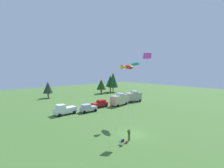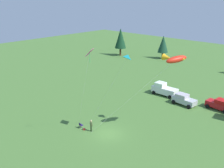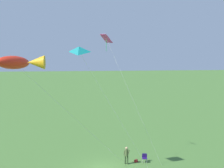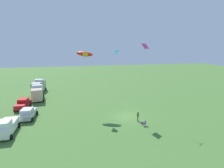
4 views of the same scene
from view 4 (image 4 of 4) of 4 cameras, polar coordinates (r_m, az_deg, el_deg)
ground_plane at (r=31.19m, az=4.90°, el=-10.47°), size 160.00×160.00×0.00m
person_kite_flyer at (r=29.17m, az=8.46°, el=-10.07°), size 0.62×0.41×1.74m
folding_chair at (r=27.97m, az=10.58°, el=-12.36°), size 0.53×0.53×0.82m
backpack_on_grass at (r=28.84m, az=9.97°, el=-12.37°), size 0.38×0.39×0.22m
truck_white_pickup at (r=28.87m, az=-31.35°, el=-11.92°), size 5.03×2.46×2.34m
car_silver_compact at (r=33.03m, az=-25.71°, el=-8.62°), size 4.30×2.42×1.89m
car_red_sedan at (r=38.62m, az=-27.09°, el=-5.78°), size 4.33×2.48×1.89m
van_camper_beige at (r=43.14m, az=-23.21°, el=-2.64°), size 5.65×3.21×3.34m
van_motorhome_grey at (r=50.02m, az=-22.80°, el=-0.64°), size 5.66×3.23×3.34m
kite_large_fish at (r=33.20m, az=-8.92°, el=9.65°), size 9.22×9.79×11.18m
kite_diamond_rainbow at (r=29.15m, az=10.78°, el=11.44°), size 5.81×2.70×12.45m
kite_delta_teal at (r=30.25m, az=1.24°, el=10.63°), size 7.05×2.07×11.59m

